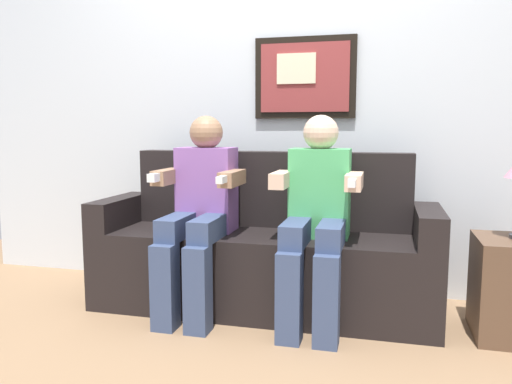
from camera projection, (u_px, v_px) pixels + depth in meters
The scene contains 5 objects.
ground_plane at pixel (249, 328), 2.65m from camera, with size 5.64×5.64×0.00m, color #8C6B4C.
back_wall_assembly at pixel (281, 87), 3.22m from camera, with size 4.34×0.10×2.60m.
couch at pixel (264, 255), 2.92m from camera, with size 1.94×0.58×0.90m.
person_on_left at pixel (200, 207), 2.80m from camera, with size 0.46×0.56×1.11m.
person_on_right at pixel (317, 212), 2.64m from camera, with size 0.46×0.56×1.11m.
Camera 1 is at (0.67, -2.45, 1.04)m, focal length 35.44 mm.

